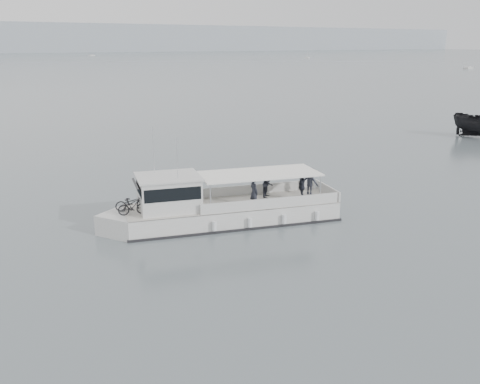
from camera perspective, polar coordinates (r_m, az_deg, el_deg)
ground at (r=29.21m, az=7.04°, el=-3.02°), size 1400.00×1400.00×0.00m
tour_boat at (r=28.17m, az=-3.03°, el=-1.73°), size 12.78×6.08×5.38m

